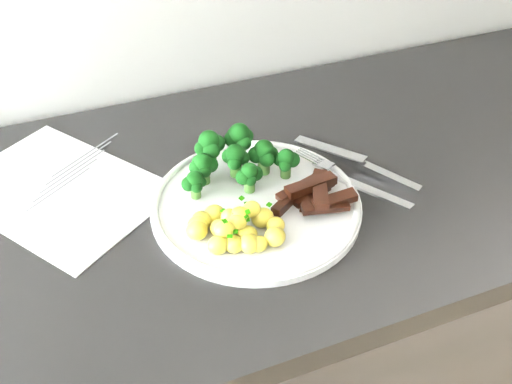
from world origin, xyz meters
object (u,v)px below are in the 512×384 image
Objects in this scene: potatoes at (234,228)px; beef_strips at (313,194)px; plate at (256,203)px; fork at (354,181)px; broccoli at (234,156)px; recipe_paper at (59,190)px; counter at (256,361)px; knife at (372,169)px.

beef_strips is (0.13, 0.03, -0.00)m from potatoes.
plate is 2.51× the size of beef_strips.
plate is 1.58× the size of fork.
beef_strips is (0.08, -0.09, -0.03)m from broccoli.
recipe_paper is 3.09× the size of beef_strips.
plate reaches higher than counter.
recipe_paper is 1.23× the size of plate.
knife is (0.20, -0.06, -0.04)m from broccoli.
beef_strips is at bearing -173.38° from fork.
beef_strips is at bearing -50.00° from counter.
fork is at bearing 10.18° from potatoes.
plate is 0.08m from potatoes.
fork is (0.13, -0.06, 0.48)m from counter.
knife is at bearing 2.82° from plate.
fork is (0.20, 0.04, -0.01)m from potatoes.
broccoli is 0.13m from beef_strips.
fork is at bearing -21.74° from recipe_paper.
plate is at bearing 161.27° from beef_strips.
counter is 8.03× the size of plate.
plate is at bearing 45.83° from potatoes.
beef_strips is 0.63× the size of fork.
recipe_paper is at bearing 160.27° from counter.
plate is 0.08m from beef_strips.
knife reaches higher than plate.
counter is 0.50m from fork.
beef_strips reaches higher than fork.
broccoli is (0.25, -0.08, 0.05)m from recipe_paper.
recipe_paper is at bearing 153.14° from beef_strips.
recipe_paper is 2.06× the size of broccoli.
beef_strips reaches higher than plate.
fork reaches higher than knife.
broccoli is 1.50× the size of beef_strips.
knife is at bearing 30.08° from fork.
potatoes is at bearing -167.92° from beef_strips.
potatoes is (-0.05, -0.12, -0.02)m from broccoli.
knife is at bearing 16.89° from beef_strips.
counter is at bearing 68.57° from plate.
broccoli is 0.18m from fork.
potatoes reaches higher than fork.
plate is 0.08m from broccoli.
counter is 0.50m from potatoes.
broccoli is at bearing 137.38° from counter.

